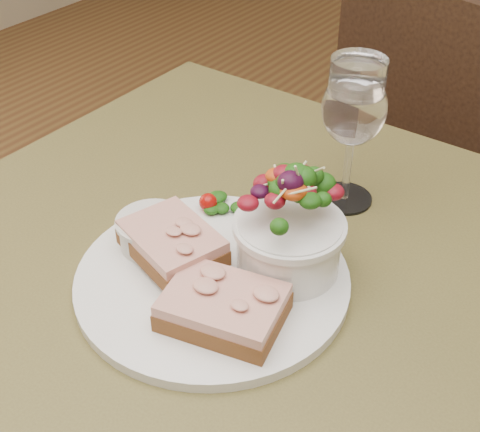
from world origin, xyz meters
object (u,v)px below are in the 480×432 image
Objects in this scene: sandwich_front at (223,307)px; salad_bowl at (290,223)px; ramekin at (152,231)px; dinner_plate at (212,279)px; cafe_table at (236,336)px; chair_far at (448,251)px; wine_glass at (354,113)px; sandwich_back at (172,243)px.

salad_bowl is (0.01, 0.10, 0.04)m from sandwich_front.
ramekin is 0.58× the size of salad_bowl.
ramekin is (-0.08, 0.00, 0.03)m from dinner_plate.
chair_far is at bearing 87.58° from cafe_table.
chair_far reaches higher than cafe_table.
dinner_plate is at bearing 124.53° from sandwich_front.
salad_bowl is (0.14, 0.06, 0.04)m from ramekin.
chair_far reaches higher than dinner_plate.
cafe_table is 6.30× the size of salad_bowl.
ramekin is at bearing 179.45° from dinner_plate.
wine_glass is (0.12, 0.22, 0.09)m from ramekin.
chair_far is at bearing 100.28° from sandwich_back.
ramekin is (-0.13, -0.77, 0.49)m from chair_far.
sandwich_front is at bearing -18.77° from ramekin.
wine_glass is at bearing 79.15° from sandwich_front.
chair_far reaches higher than sandwich_front.
salad_bowl is at bearing 47.32° from sandwich_back.
ramekin reaches higher than sandwich_front.
chair_far is 3.07× the size of dinner_plate.
wine_glass reaches higher than sandwich_back.
salad_bowl is at bearing 21.89° from ramekin.
sandwich_back is at bearing -149.67° from salad_bowl.
salad_bowl is at bearing -83.13° from wine_glass.
salad_bowl is 0.17m from wine_glass.
cafe_table is 0.11m from dinner_plate.
wine_glass is (-0.00, -0.55, 0.58)m from chair_far.
cafe_table is 6.09× the size of sandwich_front.
sandwich_back reaches higher than ramekin.
ramekin is 0.27m from wine_glass.
sandwich_back is (-0.09, -0.78, 0.49)m from chair_far.
dinner_plate is 1.68× the size of wine_glass.
chair_far is at bearing 89.69° from wine_glass.
salad_bowl reaches higher than sandwich_front.
cafe_table is 0.15m from sandwich_back.
dinner_plate is 0.10m from salad_bowl.
sandwich_back is (-0.05, -0.01, 0.03)m from dinner_plate.
sandwich_back is (-0.10, 0.04, 0.01)m from sandwich_front.
sandwich_front is (0.01, -0.82, 0.48)m from chair_far.
dinner_plate is (-0.04, -0.77, 0.46)m from chair_far.
sandwich_back is at bearing 96.71° from chair_far.
chair_far is at bearing 77.31° from sandwich_front.
sandwich_front is at bearing 104.00° from chair_far.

